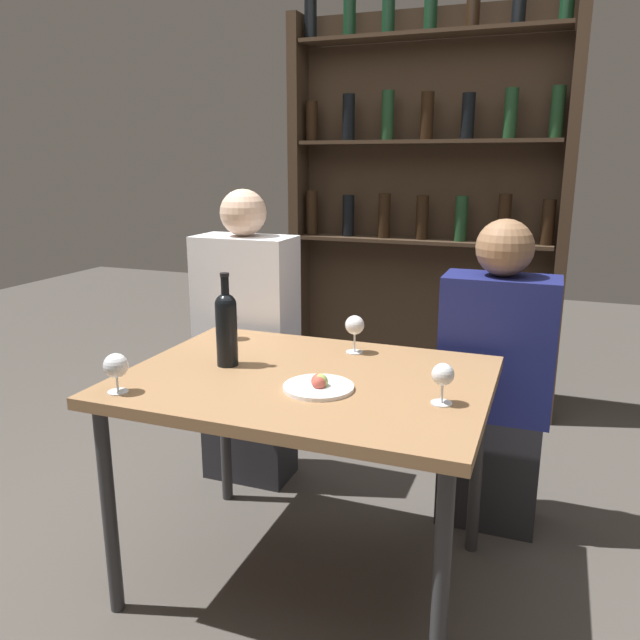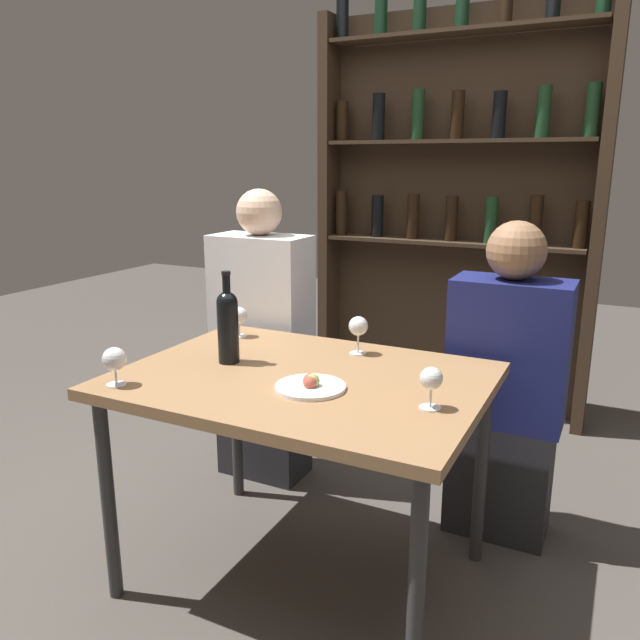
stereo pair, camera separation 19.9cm
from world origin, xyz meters
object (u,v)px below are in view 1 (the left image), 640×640
object	(u,v)px
wine_glass_2	(355,326)
wine_glass_3	(116,367)
wine_glass_1	(443,376)
seated_person_left	(247,348)
wine_glass_0	(229,319)
seated_person_right	(495,387)
food_plate_0	(319,385)
wine_bottle	(226,325)

from	to	relation	value
wine_glass_2	wine_glass_3	distance (m)	0.81
wine_glass_1	seated_person_left	world-z (taller)	seated_person_left
wine_glass_0	wine_glass_2	bearing A→B (deg)	-0.02
wine_glass_0	seated_person_right	xyz separation A→B (m)	(0.96, 0.30, -0.25)
wine_glass_0	food_plate_0	world-z (taller)	wine_glass_0
wine_glass_2	seated_person_left	distance (m)	0.69
wine_glass_1	wine_glass_3	world-z (taller)	same
seated_person_left	wine_glass_2	bearing A→B (deg)	-27.34
wine_bottle	wine_glass_0	size ratio (longest dim) A/B	2.65
wine_glass_3	seated_person_left	bearing A→B (deg)	93.17
wine_glass_1	seated_person_right	world-z (taller)	seated_person_right
wine_bottle	wine_glass_1	bearing A→B (deg)	-7.19
seated_person_left	seated_person_right	distance (m)	1.04
wine_glass_2	food_plate_0	world-z (taller)	wine_glass_2
wine_bottle	wine_glass_3	size ratio (longest dim) A/B	2.60
wine_bottle	food_plate_0	distance (m)	0.40
wine_glass_1	seated_person_left	size ratio (longest dim) A/B	0.09
wine_glass_1	seated_person_right	xyz separation A→B (m)	(0.09, 0.67, -0.25)
wine_bottle	food_plate_0	bearing A→B (deg)	-16.28
wine_glass_1	wine_glass_3	size ratio (longest dim) A/B	1.00
seated_person_left	wine_glass_1	bearing A→B (deg)	-35.14
wine_glass_3	food_plate_0	distance (m)	0.59
seated_person_right	wine_glass_3	bearing A→B (deg)	-137.31
wine_glass_3	food_plate_0	world-z (taller)	wine_glass_3
wine_glass_2	seated_person_right	size ratio (longest dim) A/B	0.11
wine_glass_3	seated_person_right	distance (m)	1.37
wine_bottle	wine_glass_0	world-z (taller)	wine_bottle
wine_glass_2	wine_glass_3	xyz separation A→B (m)	(-0.53, -0.61, -0.02)
wine_glass_2	wine_glass_0	bearing A→B (deg)	179.98
wine_glass_0	wine_glass_2	distance (m)	0.49
wine_bottle	wine_glass_3	world-z (taller)	wine_bottle
wine_glass_0	wine_glass_3	size ratio (longest dim) A/B	0.98
seated_person_right	wine_glass_2	bearing A→B (deg)	-147.08
food_plate_0	seated_person_left	xyz separation A→B (m)	(-0.59, 0.68, -0.14)
wine_glass_1	wine_glass_3	xyz separation A→B (m)	(-0.90, -0.24, -0.00)
wine_glass_0	wine_glass_1	bearing A→B (deg)	-23.11
wine_glass_1	wine_glass_3	bearing A→B (deg)	-164.75
wine_glass_3	seated_person_left	world-z (taller)	seated_person_left
wine_glass_1	seated_person_right	distance (m)	0.72
wine_glass_0	wine_glass_3	distance (m)	0.61
wine_bottle	seated_person_right	xyz separation A→B (m)	(0.81, 0.58, -0.31)
wine_glass_1	food_plate_0	distance (m)	0.37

